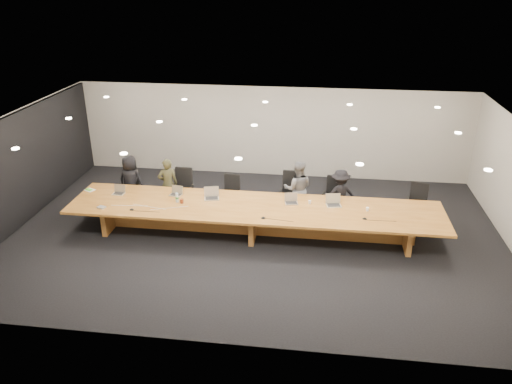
# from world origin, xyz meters

# --- Properties ---
(ground) EXTENTS (12.00, 12.00, 0.00)m
(ground) POSITION_xyz_m (0.00, 0.00, 0.00)
(ground) COLOR black
(ground) RESTS_ON ground
(back_wall) EXTENTS (12.00, 0.02, 2.80)m
(back_wall) POSITION_xyz_m (0.00, 4.00, 1.40)
(back_wall) COLOR beige
(back_wall) RESTS_ON ground
(left_wall_panel) EXTENTS (0.08, 7.84, 2.74)m
(left_wall_panel) POSITION_xyz_m (-5.94, 0.00, 1.37)
(left_wall_panel) COLOR black
(left_wall_panel) RESTS_ON ground
(conference_table) EXTENTS (9.00, 1.80, 0.75)m
(conference_table) POSITION_xyz_m (0.00, 0.00, 0.52)
(conference_table) COLOR brown
(conference_table) RESTS_ON ground
(chair_far_left) EXTENTS (0.57, 0.57, 1.00)m
(chair_far_left) POSITION_xyz_m (-3.60, 1.25, 0.50)
(chair_far_left) COLOR black
(chair_far_left) RESTS_ON ground
(chair_left) EXTENTS (0.61, 0.61, 1.13)m
(chair_left) POSITION_xyz_m (-2.13, 1.23, 0.56)
(chair_left) COLOR black
(chair_left) RESTS_ON ground
(chair_mid_left) EXTENTS (0.59, 0.59, 1.03)m
(chair_mid_left) POSITION_xyz_m (-0.81, 1.17, 0.52)
(chair_mid_left) COLOR black
(chair_mid_left) RESTS_ON ground
(chair_mid_right) EXTENTS (0.62, 0.62, 1.19)m
(chair_mid_right) POSITION_xyz_m (0.81, 1.19, 0.59)
(chair_mid_right) COLOR black
(chair_mid_right) RESTS_ON ground
(chair_right) EXTENTS (0.63, 0.63, 1.05)m
(chair_right) POSITION_xyz_m (1.90, 1.33, 0.53)
(chair_right) COLOR black
(chair_right) RESTS_ON ground
(chair_far_right) EXTENTS (0.67, 0.67, 1.06)m
(chair_far_right) POSITION_xyz_m (4.01, 1.16, 0.53)
(chair_far_right) COLOR black
(chair_far_right) RESTS_ON ground
(person_a) EXTENTS (0.76, 0.55, 1.45)m
(person_a) POSITION_xyz_m (-3.54, 1.21, 0.72)
(person_a) COLOR black
(person_a) RESTS_ON ground
(person_b) EXTENTS (0.61, 0.50, 1.43)m
(person_b) POSITION_xyz_m (-2.49, 1.15, 0.72)
(person_b) COLOR #302F1A
(person_b) RESTS_ON ground
(person_c) EXTENTS (0.76, 0.61, 1.51)m
(person_c) POSITION_xyz_m (0.98, 1.18, 0.76)
(person_c) COLOR #565658
(person_c) RESTS_ON ground
(person_d) EXTENTS (0.98, 0.74, 1.35)m
(person_d) POSITION_xyz_m (2.06, 1.14, 0.68)
(person_d) COLOR black
(person_d) RESTS_ON ground
(laptop_a) EXTENTS (0.30, 0.23, 0.23)m
(laptop_a) POSITION_xyz_m (-3.52, 0.28, 0.86)
(laptop_a) COLOR tan
(laptop_a) RESTS_ON conference_table
(laptop_b) EXTENTS (0.33, 0.27, 0.23)m
(laptop_b) POSITION_xyz_m (-2.06, 0.39, 0.87)
(laptop_b) COLOR tan
(laptop_b) RESTS_ON conference_table
(laptop_c) EXTENTS (0.41, 0.34, 0.29)m
(laptop_c) POSITION_xyz_m (-1.11, 0.30, 0.89)
(laptop_c) COLOR #BBAA8F
(laptop_c) RESTS_ON conference_table
(laptop_d) EXTENTS (0.35, 0.28, 0.25)m
(laptop_d) POSITION_xyz_m (0.87, 0.29, 0.87)
(laptop_d) COLOR tan
(laptop_d) RESTS_ON conference_table
(laptop_e) EXTENTS (0.39, 0.32, 0.28)m
(laptop_e) POSITION_xyz_m (1.89, 0.28, 0.89)
(laptop_e) COLOR #C2B694
(laptop_e) RESTS_ON conference_table
(water_bottle) EXTENTS (0.09, 0.09, 0.23)m
(water_bottle) POSITION_xyz_m (-1.91, -0.00, 0.87)
(water_bottle) COLOR silver
(water_bottle) RESTS_ON conference_table
(amber_mug) EXTENTS (0.11, 0.11, 0.11)m
(amber_mug) POSITION_xyz_m (-1.78, -0.04, 0.80)
(amber_mug) COLOR maroon
(amber_mug) RESTS_ON conference_table
(paper_cup_near) EXTENTS (0.09, 0.09, 0.08)m
(paper_cup_near) POSITION_xyz_m (1.31, 0.33, 0.79)
(paper_cup_near) COLOR silver
(paper_cup_near) RESTS_ON conference_table
(paper_cup_far) EXTENTS (0.09, 0.09, 0.09)m
(paper_cup_far) POSITION_xyz_m (2.68, 0.11, 0.79)
(paper_cup_far) COLOR white
(paper_cup_far) RESTS_ON conference_table
(notepad) EXTENTS (0.29, 0.27, 0.01)m
(notepad) POSITION_xyz_m (-4.35, 0.41, 0.76)
(notepad) COLOR white
(notepad) RESTS_ON conference_table
(lime_gadget) EXTENTS (0.18, 0.14, 0.02)m
(lime_gadget) POSITION_xyz_m (-4.36, 0.39, 0.78)
(lime_gadget) COLOR green
(lime_gadget) RESTS_ON notepad
(av_box) EXTENTS (0.22, 0.19, 0.03)m
(av_box) POSITION_xyz_m (-3.62, -0.55, 0.76)
(av_box) COLOR #BABABF
(av_box) RESTS_ON conference_table
(mic_left) EXTENTS (0.13, 0.13, 0.03)m
(mic_left) POSITION_xyz_m (-2.87, -0.55, 0.76)
(mic_left) COLOR black
(mic_left) RESTS_ON conference_table
(mic_center) EXTENTS (0.14, 0.14, 0.03)m
(mic_center) POSITION_xyz_m (0.29, -0.59, 0.76)
(mic_center) COLOR black
(mic_center) RESTS_ON conference_table
(mic_right) EXTENTS (0.11, 0.11, 0.03)m
(mic_right) POSITION_xyz_m (2.59, -0.32, 0.76)
(mic_right) COLOR black
(mic_right) RESTS_ON conference_table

